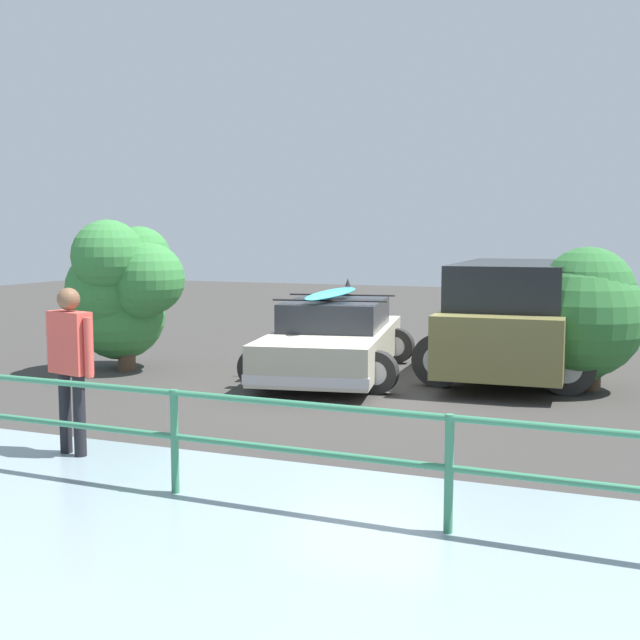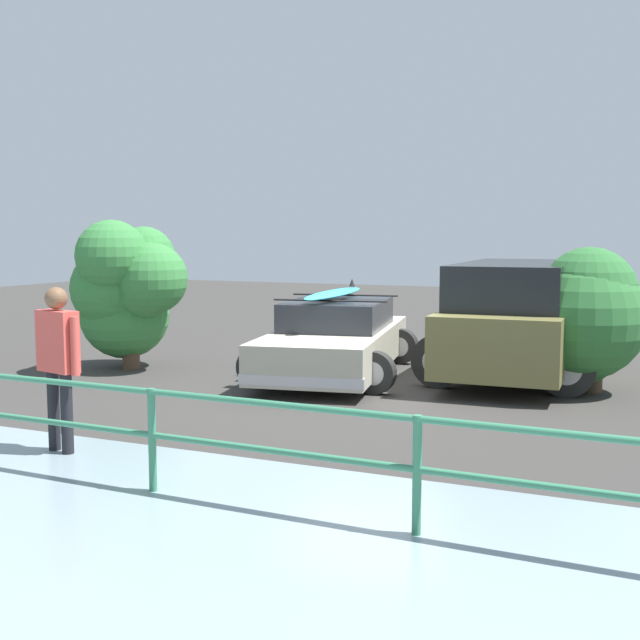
% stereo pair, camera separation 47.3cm
% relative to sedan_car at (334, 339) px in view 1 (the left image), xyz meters
% --- Properties ---
extents(ground_plane, '(44.00, 44.00, 0.02)m').
position_rel_sedan_car_xyz_m(ground_plane, '(-0.68, 0.49, -0.59)').
color(ground_plane, '#383533').
rests_on(ground_plane, ground).
extents(sedan_car, '(2.82, 4.68, 1.48)m').
position_rel_sedan_car_xyz_m(sedan_car, '(0.00, 0.00, 0.00)').
color(sedan_car, '#B7B29E').
rests_on(sedan_car, ground).
extents(suv_car, '(2.73, 5.00, 1.81)m').
position_rel_sedan_car_xyz_m(suv_car, '(-2.66, -1.08, 0.36)').
color(suv_car, brown).
rests_on(suv_car, ground).
extents(person_bystander, '(0.65, 0.31, 1.72)m').
position_rel_sedan_car_xyz_m(person_bystander, '(0.84, 5.41, 0.46)').
color(person_bystander, black).
rests_on(person_bystander, ground).
extents(railing_fence, '(9.80, 0.29, 0.92)m').
position_rel_sedan_car_xyz_m(railing_fence, '(-0.80, 6.09, 0.06)').
color(railing_fence, '#387F5B').
rests_on(railing_fence, ground).
extents(bush_near_left, '(2.07, 1.87, 2.49)m').
position_rel_sedan_car_xyz_m(bush_near_left, '(3.36, 0.97, 0.80)').
color(bush_near_left, '#4C3828').
rests_on(bush_near_left, ground).
extents(bush_near_right, '(1.73, 1.73, 2.08)m').
position_rel_sedan_car_xyz_m(bush_near_right, '(-3.76, -0.10, 0.49)').
color(bush_near_right, '#4C3828').
rests_on(bush_near_right, ground).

